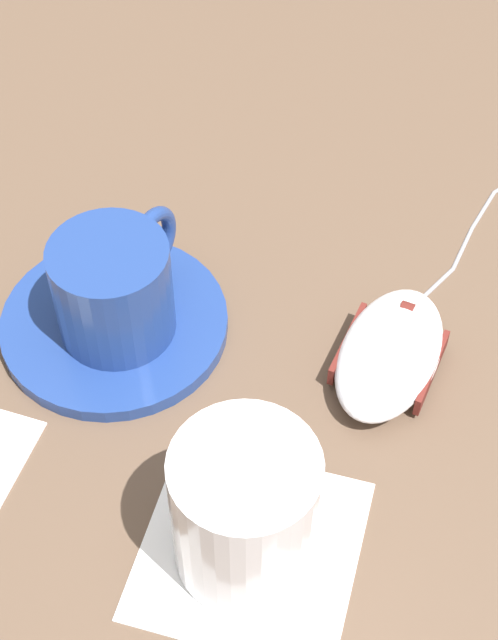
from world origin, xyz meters
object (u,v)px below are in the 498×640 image
at_px(computer_mouse, 390,353).
at_px(coffee_cup, 115,287).
at_px(drinking_glass, 245,511).
at_px(saucer, 115,323).

bearing_deg(computer_mouse, coffee_cup, 102.22).
height_order(computer_mouse, drinking_glass, drinking_glass).
relative_size(saucer, coffee_cup, 1.41).
bearing_deg(coffee_cup, saucer, 75.18).
height_order(saucer, drinking_glass, drinking_glass).
distance_m(coffee_cup, computer_mouse, 0.18).
height_order(saucer, coffee_cup, coffee_cup).
bearing_deg(saucer, drinking_glass, -130.00).
xyz_separation_m(saucer, drinking_glass, (-0.12, -0.15, 0.05)).
bearing_deg(drinking_glass, coffee_cup, 49.15).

